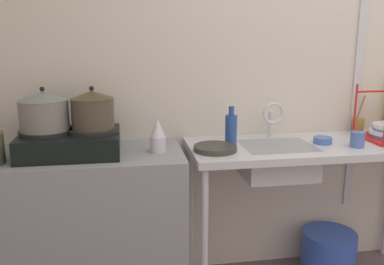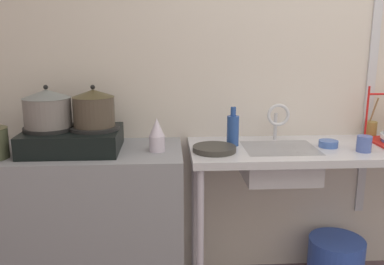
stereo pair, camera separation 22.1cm
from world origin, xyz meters
TOP-DOWN VIEW (x-y plane):
  - wall_back at (0.00, 1.47)m, footprint 5.26×0.10m
  - wall_metal_strip at (0.14, 1.41)m, footprint 0.05×0.01m
  - counter_concrete at (-1.58, 1.15)m, footprint 1.16×0.53m
  - counter_sink at (-0.24, 1.15)m, footprint 1.42×0.53m
  - stove at (-1.57, 1.15)m, footprint 0.50×0.38m
  - pot_on_left_burner at (-1.69, 1.15)m, footprint 0.24×0.24m
  - pot_on_right_burner at (-1.45, 1.15)m, footprint 0.22×0.22m
  - percolator at (-1.13, 1.12)m, footprint 0.08×0.08m
  - sink_basin at (-0.46, 1.14)m, footprint 0.39×0.32m
  - faucet at (-0.44, 1.29)m, footprint 0.13×0.07m
  - frying_pan at (-0.83, 1.09)m, footprint 0.23×0.23m
  - cup_by_rack at (-0.05, 1.04)m, footprint 0.08×0.08m
  - small_bowl_on_drainboard at (-0.20, 1.14)m, footprint 0.10×0.10m
  - bottle_by_sink at (-0.71, 1.21)m, footprint 0.07×0.07m
  - utensil_jar at (0.15, 1.36)m, footprint 0.07×0.07m
  - bucket_on_floor at (-0.07, 1.21)m, footprint 0.33×0.33m

SIDE VIEW (x-z plane):
  - bucket_on_floor at x=-0.07m, z-range 0.00..0.28m
  - counter_concrete at x=-1.58m, z-range 0.00..0.86m
  - sink_basin at x=-0.46m, z-range 0.69..0.86m
  - counter_sink at x=-0.24m, z-range 0.36..1.22m
  - frying_pan at x=-0.83m, z-range 0.86..0.89m
  - small_bowl_on_drainboard at x=-0.20m, z-range 0.86..0.90m
  - cup_by_rack at x=-0.05m, z-range 0.86..0.95m
  - utensil_jar at x=0.15m, z-range 0.80..1.03m
  - stove at x=-1.57m, z-range 0.86..0.99m
  - percolator at x=-1.13m, z-range 0.86..1.04m
  - bottle_by_sink at x=-0.71m, z-range 0.85..1.06m
  - faucet at x=-0.44m, z-range 0.90..1.12m
  - pot_on_right_burner at x=-1.45m, z-range 0.98..1.20m
  - pot_on_left_burner at x=-1.69m, z-range 0.98..1.20m
  - wall_back at x=0.00m, z-range 0.00..2.45m
  - wall_metal_strip at x=0.14m, z-range 0.37..2.32m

